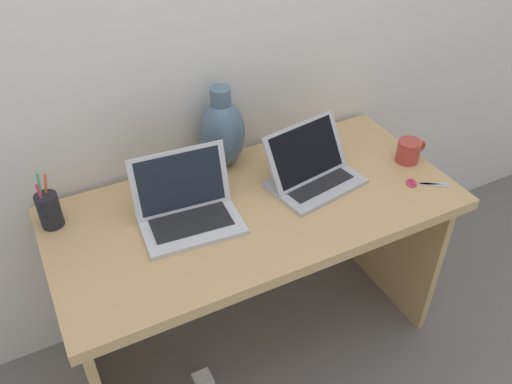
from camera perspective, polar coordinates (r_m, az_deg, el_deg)
ground_plane at (r=2.29m, az=-0.00°, el=-15.32°), size 6.00×6.00×0.00m
back_wall at (r=1.82m, az=-5.46°, el=17.27°), size 4.40×0.04×2.40m
desk at (r=1.88m, az=-0.00°, el=-5.05°), size 1.37×0.65×0.72m
laptop_left at (r=1.70m, az=-7.55°, el=-1.22°), size 0.33×0.25×0.22m
laptop_right at (r=1.85m, az=5.89°, el=2.56°), size 0.34×0.27×0.20m
green_vase at (r=1.89m, az=-3.66°, el=6.45°), size 0.16×0.16×0.31m
coffee_mug at (r=2.03m, az=16.10°, el=4.27°), size 0.12×0.08×0.08m
pen_cup at (r=1.77m, az=-21.34°, el=-1.79°), size 0.07×0.07×0.19m
scissors at (r=1.94m, az=17.17°, el=0.89°), size 0.14×0.10×0.01m
power_brick at (r=2.17m, az=-5.72°, el=-19.42°), size 0.07×0.07×0.03m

